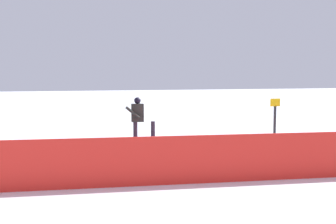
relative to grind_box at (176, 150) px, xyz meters
name	(u,v)px	position (x,y,z in m)	size (l,w,h in m)	color
ground_plane	(176,159)	(0.00, 0.00, -0.31)	(120.00, 120.00, 0.00)	white
grind_box	(176,150)	(0.00, 0.00, 0.00)	(5.79, 1.20, 0.69)	red
snowboarder	(139,117)	(1.25, -0.12, 1.14)	(1.54, 0.43, 1.42)	#C41E8D
safety_fence	(210,159)	(0.00, 3.21, 0.33)	(13.91, 0.06, 1.28)	red
trail_marker	(275,122)	(-4.15, -0.72, 0.73)	(0.40, 0.10, 1.95)	#262628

